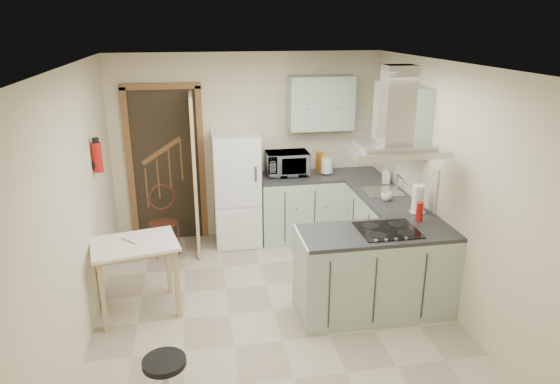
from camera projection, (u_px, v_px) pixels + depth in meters
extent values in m
plane|color=#B6A88D|center=(273.00, 310.00, 5.22)|extent=(4.20, 4.20, 0.00)
plane|color=silver|center=(272.00, 65.00, 4.41)|extent=(4.20, 4.20, 0.00)
plane|color=beige|center=(248.00, 147.00, 6.77)|extent=(3.60, 0.00, 3.60)
plane|color=beige|center=(77.00, 210.00, 4.52)|extent=(0.00, 4.20, 4.20)
plane|color=beige|center=(446.00, 188.00, 5.11)|extent=(0.00, 4.20, 4.20)
cube|color=brown|center=(166.00, 166.00, 6.62)|extent=(1.10, 0.12, 2.10)
cube|color=white|center=(237.00, 190.00, 6.62)|extent=(0.60, 0.60, 1.50)
cube|color=#9EB2A0|center=(300.00, 207.00, 6.86)|extent=(1.08, 0.60, 0.90)
cube|color=#9EB2A0|center=(375.00, 221.00, 6.37)|extent=(0.60, 1.95, 0.90)
cube|color=beige|center=(317.00, 151.00, 6.95)|extent=(1.68, 0.02, 0.50)
cube|color=#9EB2A0|center=(320.00, 103.00, 6.57)|extent=(0.85, 0.35, 0.70)
cube|color=#9EB2A0|center=(401.00, 115.00, 5.68)|extent=(0.35, 0.90, 0.70)
cube|color=#9EB2A0|center=(375.00, 272.00, 5.07)|extent=(1.55, 0.65, 0.90)
cube|color=black|center=(388.00, 230.00, 4.94)|extent=(0.58, 0.50, 0.01)
cube|color=silver|center=(394.00, 150.00, 4.68)|extent=(0.90, 0.55, 0.10)
cube|color=silver|center=(382.00, 192.00, 6.06)|extent=(0.45, 0.40, 0.01)
cylinder|color=#B2140F|center=(97.00, 157.00, 5.28)|extent=(0.10, 0.10, 0.32)
cube|color=#D2C381|center=(138.00, 277.00, 5.09)|extent=(0.94, 0.78, 0.78)
cube|color=#491B18|center=(163.00, 224.00, 6.39)|extent=(0.46, 0.46, 0.81)
cylinder|color=black|center=(166.00, 384.00, 3.83)|extent=(0.41, 0.41, 0.45)
imported|color=black|center=(287.00, 163.00, 6.70)|extent=(0.57, 0.38, 0.31)
cylinder|color=silver|center=(327.00, 165.00, 6.74)|extent=(0.17, 0.17, 0.24)
cube|color=orange|center=(321.00, 162.00, 6.84)|extent=(0.11, 0.19, 0.27)
imported|color=silver|center=(386.00, 175.00, 6.37)|extent=(0.13, 0.13, 0.22)
cylinder|color=white|center=(418.00, 199.00, 5.36)|extent=(0.16, 0.16, 0.32)
imported|color=silver|center=(387.00, 196.00, 5.75)|extent=(0.15, 0.15, 0.10)
cylinder|color=red|center=(420.00, 212.00, 5.15)|extent=(0.08, 0.08, 0.20)
imported|color=#A03C35|center=(128.00, 237.00, 4.97)|extent=(0.29, 0.29, 0.11)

